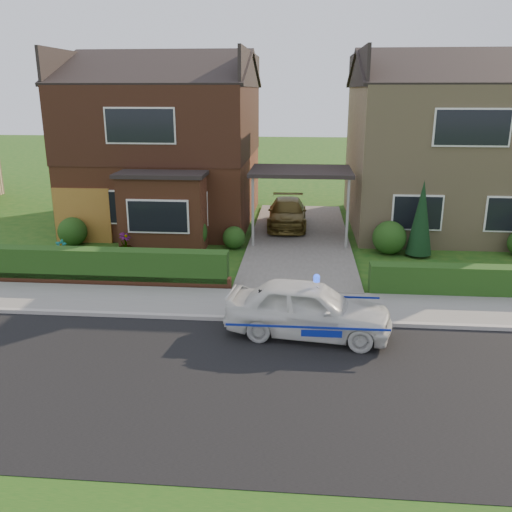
# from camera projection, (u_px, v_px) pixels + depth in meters

# --- Properties ---
(ground) EXTENTS (120.00, 120.00, 0.00)m
(ground) POSITION_uv_depth(u_px,v_px,m) (294.00, 386.00, 10.73)
(ground) COLOR #174A13
(ground) RESTS_ON ground
(road) EXTENTS (60.00, 6.00, 0.02)m
(road) POSITION_uv_depth(u_px,v_px,m) (294.00, 386.00, 10.73)
(road) COLOR black
(road) RESTS_ON ground
(kerb) EXTENTS (60.00, 0.16, 0.12)m
(kerb) POSITION_uv_depth(u_px,v_px,m) (296.00, 321.00, 13.62)
(kerb) COLOR #9E9993
(kerb) RESTS_ON ground
(sidewalk) EXTENTS (60.00, 2.00, 0.10)m
(sidewalk) POSITION_uv_depth(u_px,v_px,m) (297.00, 306.00, 14.62)
(sidewalk) COLOR slate
(sidewalk) RESTS_ON ground
(driveway) EXTENTS (3.80, 12.00, 0.12)m
(driveway) POSITION_uv_depth(u_px,v_px,m) (299.00, 239.00, 21.19)
(driveway) COLOR #666059
(driveway) RESTS_ON ground
(house_left) EXTENTS (7.50, 9.53, 7.25)m
(house_left) POSITION_uv_depth(u_px,v_px,m) (168.00, 134.00, 23.33)
(house_left) COLOR brown
(house_left) RESTS_ON ground
(house_right) EXTENTS (7.50, 8.06, 7.25)m
(house_right) POSITION_uv_depth(u_px,v_px,m) (442.00, 139.00, 22.51)
(house_right) COLOR tan
(house_right) RESTS_ON ground
(carport_link) EXTENTS (3.80, 3.00, 2.77)m
(carport_link) POSITION_uv_depth(u_px,v_px,m) (301.00, 172.00, 20.39)
(carport_link) COLOR black
(carport_link) RESTS_ON ground
(garage_door) EXTENTS (2.20, 0.10, 2.10)m
(garage_door) POSITION_uv_depth(u_px,v_px,m) (83.00, 216.00, 20.59)
(garage_door) COLOR brown
(garage_door) RESTS_ON ground
(dwarf_wall) EXTENTS (7.70, 0.25, 0.36)m
(dwarf_wall) POSITION_uv_depth(u_px,v_px,m) (104.00, 280.00, 16.21)
(dwarf_wall) COLOR brown
(dwarf_wall) RESTS_ON ground
(hedge_left) EXTENTS (7.50, 0.55, 0.90)m
(hedge_left) POSITION_uv_depth(u_px,v_px,m) (106.00, 284.00, 16.40)
(hedge_left) COLOR #1B3912
(hedge_left) RESTS_ON ground
(hedge_right) EXTENTS (7.50, 0.55, 0.80)m
(hedge_right) POSITION_uv_depth(u_px,v_px,m) (502.00, 297.00, 15.35)
(hedge_right) COLOR #1B3912
(hedge_right) RESTS_ON ground
(shrub_left_far) EXTENTS (1.08, 1.08, 1.08)m
(shrub_left_far) POSITION_uv_depth(u_px,v_px,m) (73.00, 232.00, 20.32)
(shrub_left_far) COLOR #1B3912
(shrub_left_far) RESTS_ON ground
(shrub_left_mid) EXTENTS (1.32, 1.32, 1.32)m
(shrub_left_mid) POSITION_uv_depth(u_px,v_px,m) (189.00, 232.00, 19.73)
(shrub_left_mid) COLOR #1B3912
(shrub_left_mid) RESTS_ON ground
(shrub_left_near) EXTENTS (0.84, 0.84, 0.84)m
(shrub_left_near) POSITION_uv_depth(u_px,v_px,m) (234.00, 238.00, 19.95)
(shrub_left_near) COLOR #1B3912
(shrub_left_near) RESTS_ON ground
(shrub_right_near) EXTENTS (1.20, 1.20, 1.20)m
(shrub_right_near) POSITION_uv_depth(u_px,v_px,m) (389.00, 238.00, 19.25)
(shrub_right_near) COLOR #1B3912
(shrub_right_near) RESTS_ON ground
(conifer_a) EXTENTS (0.90, 0.90, 2.60)m
(conifer_a) POSITION_uv_depth(u_px,v_px,m) (421.00, 220.00, 18.77)
(conifer_a) COLOR black
(conifer_a) RESTS_ON ground
(police_car) EXTENTS (3.59, 4.08, 1.50)m
(police_car) POSITION_uv_depth(u_px,v_px,m) (308.00, 309.00, 12.80)
(police_car) COLOR silver
(police_car) RESTS_ON ground
(driveway_car) EXTENTS (1.64, 3.91, 1.13)m
(driveway_car) POSITION_uv_depth(u_px,v_px,m) (287.00, 213.00, 22.69)
(driveway_car) COLOR brown
(driveway_car) RESTS_ON driveway
(potted_plant_a) EXTENTS (0.41, 0.28, 0.76)m
(potted_plant_a) POSITION_uv_depth(u_px,v_px,m) (61.00, 251.00, 18.40)
(potted_plant_a) COLOR gray
(potted_plant_a) RESTS_ON ground
(potted_plant_b) EXTENTS (0.46, 0.43, 0.67)m
(potted_plant_b) POSITION_uv_depth(u_px,v_px,m) (155.00, 265.00, 17.08)
(potted_plant_b) COLOR gray
(potted_plant_b) RESTS_ON ground
(potted_plant_c) EXTENTS (0.62, 0.62, 0.83)m
(potted_plant_c) POSITION_uv_depth(u_px,v_px,m) (125.00, 245.00, 19.02)
(potted_plant_c) COLOR gray
(potted_plant_c) RESTS_ON ground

